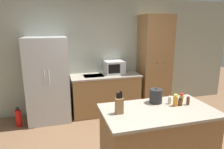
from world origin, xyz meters
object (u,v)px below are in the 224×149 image
object	(u,v)px
pantry_cabinet	(154,63)
knife_block	(119,105)
spice_bottle_green_herb	(181,98)
fire_extinguisher	(19,118)
spice_bottle_tall_dark	(175,101)
spice_bottle_pale_salt	(188,100)
spice_bottle_short_red	(170,100)
spice_bottle_amber_oil	(180,102)
microwave	(114,67)
refrigerator	(48,80)
kettle	(156,96)

from	to	relation	value
pantry_cabinet	knife_block	bearing A→B (deg)	-126.22
spice_bottle_green_herb	fire_extinguisher	xyz separation A→B (m)	(-2.48, 1.78, -0.81)
spice_bottle_tall_dark	spice_bottle_pale_salt	distance (m)	0.19
pantry_cabinet	spice_bottle_tall_dark	size ratio (longest dim) A/B	13.85
spice_bottle_short_red	spice_bottle_amber_oil	xyz separation A→B (m)	(0.11, -0.08, -0.00)
microwave	spice_bottle_tall_dark	size ratio (longest dim) A/B	2.77
microwave	spice_bottle_amber_oil	distance (m)	2.21
knife_block	microwave	bearing A→B (deg)	75.25
spice_bottle_pale_salt	microwave	bearing A→B (deg)	100.19
spice_bottle_amber_oil	spice_bottle_green_herb	distance (m)	0.15
refrigerator	spice_bottle_green_herb	xyz separation A→B (m)	(1.86, -1.94, 0.11)
spice_bottle_amber_oil	fire_extinguisher	bearing A→B (deg)	141.53
microwave	knife_block	bearing A→B (deg)	-104.75
pantry_cabinet	spice_bottle_green_herb	distance (m)	2.10
microwave	spice_bottle_short_red	distance (m)	2.12
spice_bottle_pale_salt	fire_extinguisher	distance (m)	3.24
pantry_cabinet	knife_block	size ratio (longest dim) A/B	7.73
knife_block	fire_extinguisher	xyz separation A→B (m)	(-1.51, 1.92, -0.87)
pantry_cabinet	fire_extinguisher	xyz separation A→B (m)	(-3.08, -0.23, -0.94)
knife_block	spice_bottle_short_red	distance (m)	0.77
pantry_cabinet	spice_bottle_amber_oil	xyz separation A→B (m)	(-0.70, -2.12, -0.13)
microwave	kettle	distance (m)	2.02
pantry_cabinet	knife_block	world-z (taller)	pantry_cabinet
spice_bottle_green_herb	pantry_cabinet	bearing A→B (deg)	73.18
kettle	spice_bottle_tall_dark	bearing A→B (deg)	-41.66
spice_bottle_amber_oil	refrigerator	bearing A→B (deg)	130.70
pantry_cabinet	spice_bottle_green_herb	xyz separation A→B (m)	(-0.61, -2.00, -0.13)
refrigerator	pantry_cabinet	world-z (taller)	pantry_cabinet
spice_bottle_amber_oil	spice_bottle_green_herb	size ratio (longest dim) A/B	0.87
knife_block	fire_extinguisher	distance (m)	2.59
refrigerator	knife_block	xyz separation A→B (m)	(0.90, -2.08, 0.16)
pantry_cabinet	spice_bottle_amber_oil	bearing A→B (deg)	-108.33
microwave	spice_bottle_tall_dark	xyz separation A→B (m)	(0.21, -2.19, -0.03)
microwave	spice_bottle_pale_salt	size ratio (longest dim) A/B	3.32
microwave	spice_bottle_amber_oil	xyz separation A→B (m)	(0.29, -2.19, -0.06)
spice_bottle_pale_salt	fire_extinguisher	world-z (taller)	spice_bottle_pale_salt
spice_bottle_amber_oil	spice_bottle_green_herb	world-z (taller)	spice_bottle_green_herb
kettle	pantry_cabinet	bearing A→B (deg)	63.35
kettle	fire_extinguisher	size ratio (longest dim) A/B	0.53
spice_bottle_tall_dark	kettle	world-z (taller)	kettle
pantry_cabinet	spice_bottle_short_red	world-z (taller)	pantry_cabinet
pantry_cabinet	microwave	distance (m)	0.99
spice_bottle_pale_salt	kettle	world-z (taller)	kettle
spice_bottle_green_herb	fire_extinguisher	bearing A→B (deg)	144.32
refrigerator	spice_bottle_amber_oil	xyz separation A→B (m)	(1.77, -2.06, 0.10)
refrigerator	spice_bottle_tall_dark	distance (m)	2.67
spice_bottle_short_red	fire_extinguisher	distance (m)	3.01
spice_bottle_short_red	spice_bottle_green_herb	distance (m)	0.21
spice_bottle_short_red	microwave	bearing A→B (deg)	94.73
spice_bottle_amber_oil	spice_bottle_pale_salt	size ratio (longest dim) A/B	0.75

